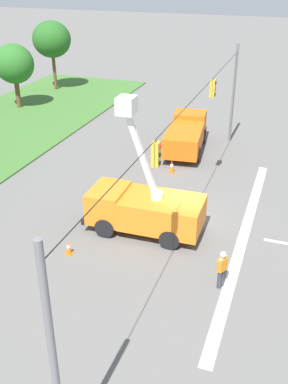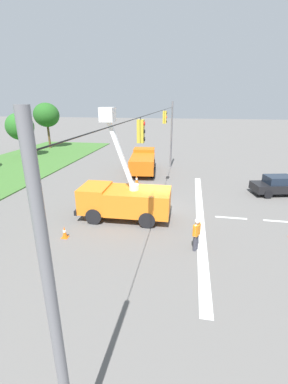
{
  "view_description": "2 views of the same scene",
  "coord_description": "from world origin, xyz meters",
  "px_view_note": "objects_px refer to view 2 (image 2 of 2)",
  "views": [
    {
      "loc": [
        -19.58,
        -4.67,
        12.33
      ],
      "look_at": [
        -1.8,
        1.65,
        2.55
      ],
      "focal_mm": 42.0,
      "sensor_mm": 36.0,
      "label": 1
    },
    {
      "loc": [
        -16.04,
        -2.09,
        7.24
      ],
      "look_at": [
        0.86,
        0.93,
        1.12
      ],
      "focal_mm": 24.0,
      "sensor_mm": 36.0,
      "label": 2
    }
  ],
  "objects_px": {
    "sedan_black": "(279,185)",
    "road_worker": "(196,232)",
    "utility_truck_support_near": "(143,161)",
    "tree_far_east": "(20,127)",
    "utility_truck_bucket_lift": "(124,198)",
    "traffic_cone_near_bucket": "(137,179)",
    "traffic_cone_mid_left": "(65,232)",
    "tree_east_end": "(46,115)"
  },
  "relations": [
    {
      "from": "sedan_black",
      "to": "road_worker",
      "type": "distance_m",
      "value": 11.74
    },
    {
      "from": "sedan_black",
      "to": "road_worker",
      "type": "xyz_separation_m",
      "value": [
        -9.61,
        6.74,
        0.21
      ]
    },
    {
      "from": "road_worker",
      "to": "utility_truck_support_near",
      "type": "bearing_deg",
      "value": 20.4
    },
    {
      "from": "tree_far_east",
      "to": "utility_truck_bucket_lift",
      "type": "distance_m",
      "value": 24.48
    },
    {
      "from": "utility_truck_support_near",
      "to": "traffic_cone_near_bucket",
      "type": "height_order",
      "value": "utility_truck_support_near"
    },
    {
      "from": "road_worker",
      "to": "traffic_cone_mid_left",
      "type": "height_order",
      "value": "road_worker"
    },
    {
      "from": "utility_truck_support_near",
      "to": "sedan_black",
      "type": "relative_size",
      "value": 1.46
    },
    {
      "from": "utility_truck_support_near",
      "to": "sedan_black",
      "type": "xyz_separation_m",
      "value": [
        -4.82,
        -12.11,
        -0.42
      ]
    },
    {
      "from": "utility_truck_support_near",
      "to": "traffic_cone_mid_left",
      "type": "height_order",
      "value": "utility_truck_support_near"
    },
    {
      "from": "utility_truck_support_near",
      "to": "tree_east_end",
      "type": "bearing_deg",
      "value": 55.68
    },
    {
      "from": "sedan_black",
      "to": "road_worker",
      "type": "bearing_deg",
      "value": 144.96
    },
    {
      "from": "tree_far_east",
      "to": "traffic_cone_mid_left",
      "type": "height_order",
      "value": "tree_far_east"
    },
    {
      "from": "tree_far_east",
      "to": "utility_truck_bucket_lift",
      "type": "height_order",
      "value": "utility_truck_bucket_lift"
    },
    {
      "from": "utility_truck_bucket_lift",
      "to": "road_worker",
      "type": "distance_m",
      "value": 5.5
    },
    {
      "from": "tree_east_end",
      "to": "sedan_black",
      "type": "xyz_separation_m",
      "value": [
        -16.67,
        -29.47,
        -4.35
      ]
    },
    {
      "from": "utility_truck_bucket_lift",
      "to": "traffic_cone_mid_left",
      "type": "distance_m",
      "value": 4.21
    },
    {
      "from": "utility_truck_bucket_lift",
      "to": "utility_truck_support_near",
      "type": "xyz_separation_m",
      "value": [
        11.34,
        0.84,
        -0.17
      ]
    },
    {
      "from": "tree_east_end",
      "to": "tree_far_east",
      "type": "bearing_deg",
      "value": -179.49
    },
    {
      "from": "tree_far_east",
      "to": "road_worker",
      "type": "relative_size",
      "value": 3.28
    },
    {
      "from": "tree_far_east",
      "to": "utility_truck_support_near",
      "type": "relative_size",
      "value": 0.87
    },
    {
      "from": "tree_far_east",
      "to": "road_worker",
      "type": "distance_m",
      "value": 29.94
    },
    {
      "from": "tree_far_east",
      "to": "traffic_cone_mid_left",
      "type": "bearing_deg",
      "value": -141.32
    },
    {
      "from": "road_worker",
      "to": "traffic_cone_near_bucket",
      "type": "xyz_separation_m",
      "value": [
        10.38,
        5.22,
        -0.59
      ]
    },
    {
      "from": "tree_east_end",
      "to": "utility_truck_support_near",
      "type": "relative_size",
      "value": 1.04
    },
    {
      "from": "utility_truck_bucket_lift",
      "to": "utility_truck_support_near",
      "type": "distance_m",
      "value": 11.37
    },
    {
      "from": "utility_truck_support_near",
      "to": "utility_truck_bucket_lift",
      "type": "bearing_deg",
      "value": -175.77
    },
    {
      "from": "utility_truck_bucket_lift",
      "to": "tree_east_end",
      "type": "bearing_deg",
      "value": 38.12
    },
    {
      "from": "road_worker",
      "to": "traffic_cone_near_bucket",
      "type": "height_order",
      "value": "road_worker"
    },
    {
      "from": "traffic_cone_near_bucket",
      "to": "utility_truck_support_near",
      "type": "bearing_deg",
      "value": 2.08
    },
    {
      "from": "tree_east_end",
      "to": "sedan_black",
      "type": "relative_size",
      "value": 1.52
    },
    {
      "from": "utility_truck_support_near",
      "to": "traffic_cone_mid_left",
      "type": "bearing_deg",
      "value": 172.86
    },
    {
      "from": "tree_far_east",
      "to": "traffic_cone_near_bucket",
      "type": "relative_size",
      "value": 7.0
    },
    {
      "from": "utility_truck_support_near",
      "to": "sedan_black",
      "type": "bearing_deg",
      "value": -111.71
    },
    {
      "from": "sedan_black",
      "to": "tree_east_end",
      "type": "bearing_deg",
      "value": 60.5
    },
    {
      "from": "tree_far_east",
      "to": "road_worker",
      "type": "bearing_deg",
      "value": -130.45
    },
    {
      "from": "utility_truck_support_near",
      "to": "traffic_cone_near_bucket",
      "type": "relative_size",
      "value": 8.05
    },
    {
      "from": "tree_far_east",
      "to": "traffic_cone_near_bucket",
      "type": "bearing_deg",
      "value": -117.15
    },
    {
      "from": "tree_far_east",
      "to": "utility_truck_bucket_lift",
      "type": "xyz_separation_m",
      "value": [
        -16.24,
        -18.13,
        -2.64
      ]
    },
    {
      "from": "tree_far_east",
      "to": "sedan_black",
      "type": "xyz_separation_m",
      "value": [
        -9.71,
        -29.41,
        -3.24
      ]
    },
    {
      "from": "road_worker",
      "to": "traffic_cone_mid_left",
      "type": "bearing_deg",
      "value": 90.13
    },
    {
      "from": "tree_east_end",
      "to": "road_worker",
      "type": "xyz_separation_m",
      "value": [
        -26.28,
        -22.73,
        -4.14
      ]
    },
    {
      "from": "utility_truck_bucket_lift",
      "to": "sedan_black",
      "type": "relative_size",
      "value": 1.5
    }
  ]
}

